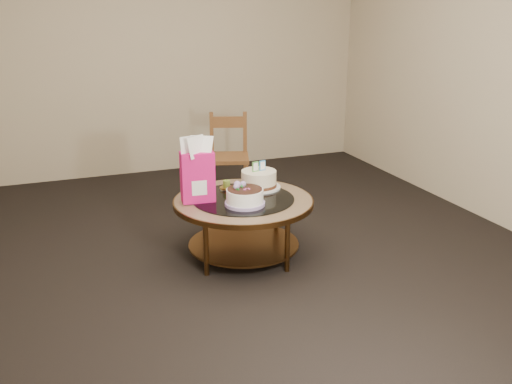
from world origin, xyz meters
name	(u,v)px	position (x,y,z in m)	size (l,w,h in m)	color
ground	(244,256)	(0.00, 0.00, 0.00)	(5.00, 5.00, 0.00)	black
room_walls	(242,45)	(0.00, 0.00, 1.54)	(4.52, 5.02, 2.61)	#B9AA8C
coffee_table	(243,209)	(0.00, 0.00, 0.38)	(1.02, 1.02, 0.46)	#543418
decorated_cake	(245,198)	(-0.04, -0.13, 0.51)	(0.28, 0.28, 0.17)	#A186BE
cream_cake	(259,180)	(0.19, 0.19, 0.52)	(0.33, 0.33, 0.21)	white
gift_bag	(197,170)	(-0.32, 0.06, 0.69)	(0.24, 0.19, 0.47)	#E71569
pillar_candle	(227,186)	(-0.05, 0.24, 0.48)	(0.12, 0.12, 0.08)	#D5B858
dining_chair	(229,156)	(0.33, 1.34, 0.41)	(0.47, 0.47, 0.81)	brown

